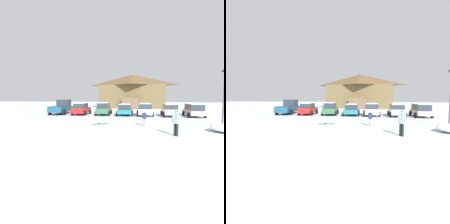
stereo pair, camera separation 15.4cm
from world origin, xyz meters
TOP-DOWN VIEW (x-y plane):
  - ground at (0.00, 0.00)m, footprint 160.00×160.00m
  - ski_lodge at (-0.99, 32.42)m, footprint 15.43×10.46m
  - parked_red_sedan at (-7.04, 13.99)m, footprint 2.16×4.07m
  - parked_green_coupe at (-3.81, 14.47)m, footprint 2.37×4.59m
  - parked_teal_hatchback at (-0.76, 14.48)m, footprint 2.43×4.69m
  - parked_white_suv at (1.99, 14.22)m, footprint 2.32×4.28m
  - parked_silver_wagon at (5.25, 14.09)m, footprint 2.11×4.05m
  - parked_beige_suv at (8.22, 14.10)m, footprint 2.24×4.31m
  - pickup_truck at (-10.40, 14.69)m, footprint 2.72×5.51m
  - skier_adult_in_blue_parka at (4.03, 1.89)m, footprint 0.46×0.48m
  - skier_teen_in_navy_coat at (1.97, 5.36)m, footprint 0.41×0.38m
  - pair_of_skis at (-2.13, 5.86)m, footprint 1.56×0.92m

SIDE VIEW (x-z plane):
  - ground at x=0.00m, z-range 0.00..0.00m
  - pair_of_skis at x=-2.13m, z-range -0.02..0.06m
  - skier_teen_in_navy_coat at x=1.97m, z-range 0.09..1.50m
  - parked_teal_hatchback at x=-0.76m, z-range 0.01..1.60m
  - parked_red_sedan at x=-7.04m, z-range 0.00..1.70m
  - parked_green_coupe at x=-3.81m, z-range -0.01..1.76m
  - parked_silver_wagon at x=5.25m, z-range 0.07..1.71m
  - parked_beige_suv at x=8.22m, z-range 0.06..1.74m
  - parked_white_suv at x=1.99m, z-range 0.06..1.76m
  - skier_adult_in_blue_parka at x=4.03m, z-range 0.11..1.78m
  - pickup_truck at x=-10.40m, z-range -0.08..2.07m
  - ski_lodge at x=-0.99m, z-range 0.05..7.97m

